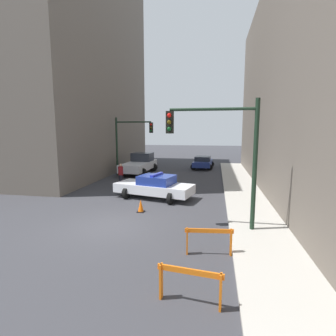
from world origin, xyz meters
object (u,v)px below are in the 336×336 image
barrier_front (190,280)px  barrier_mid (209,237)px  traffic_light_far (128,138)px  police_car (155,186)px  traffic_cone (141,206)px  pedestrian_crossing (121,174)px  traffic_light_near (225,145)px  parked_car_near (203,162)px  white_truck (140,164)px

barrier_front → barrier_mid: bearing=81.7°
traffic_light_far → police_car: traffic_light_far is taller
traffic_light_far → traffic_cone: traffic_light_far is taller
traffic_light_far → police_car: bearing=-60.6°
pedestrian_crossing → police_car: bearing=113.4°
traffic_light_far → barrier_front: size_ratio=3.26×
barrier_mid → pedestrian_crossing: bearing=124.4°
barrier_front → traffic_light_near: bearing=79.8°
police_car → barrier_front: bearing=-148.4°
barrier_mid → traffic_cone: (-3.51, 4.02, -0.30)m
barrier_front → traffic_cone: barrier_front is taller
parked_car_near → pedestrian_crossing: 11.50m
traffic_light_near → police_car: 6.62m
traffic_light_near → traffic_light_far: 14.23m
parked_car_near → pedestrian_crossing: size_ratio=2.64×
barrier_front → barrier_mid: same height
traffic_light_near → traffic_cone: traffic_light_near is taller
police_car → pedestrian_crossing: 4.41m
traffic_light_near → barrier_mid: (-0.51, -2.31, -2.91)m
police_car → barrier_mid: police_car is taller
traffic_light_near → police_car: bearing=131.2°
police_car → parked_car_near: police_car is taller
police_car → white_truck: white_truck is taller
barrier_mid → traffic_cone: bearing=131.1°
barrier_front → barrier_mid: 2.63m
traffic_light_near → white_truck: traffic_light_near is taller
traffic_light_near → police_car: traffic_light_near is taller
traffic_light_near → barrier_front: bearing=-100.2°
traffic_cone → parked_car_near: bearing=81.6°
traffic_light_near → traffic_cone: (-4.01, 1.70, -3.21)m
traffic_light_near → police_car: size_ratio=1.04×
traffic_light_near → barrier_front: size_ratio=3.26×
white_truck → barrier_mid: bearing=-62.3°
barrier_mid → traffic_cone: barrier_mid is taller
white_truck → pedestrian_crossing: size_ratio=3.32×
pedestrian_crossing → parked_car_near: bearing=-143.2°
traffic_light_near → pedestrian_crossing: bearing=134.0°
police_car → barrier_mid: (3.44, -6.83, -0.11)m
traffic_light_near → pedestrian_crossing: traffic_light_near is taller
pedestrian_crossing → barrier_front: pedestrian_crossing is taller
parked_car_near → barrier_front: bearing=-85.2°
barrier_front → traffic_cone: bearing=115.3°
white_truck → barrier_front: 19.27m
barrier_mid → barrier_front: bearing=-98.3°
barrier_front → traffic_light_far: bearing=113.2°
police_car → parked_car_near: size_ratio=1.14×
traffic_light_near → police_car: (-3.95, 4.51, -2.81)m
traffic_light_near → traffic_light_far: (-8.03, 11.75, -0.13)m
traffic_light_near → parked_car_near: size_ratio=1.19×
parked_car_near → barrier_mid: 19.90m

